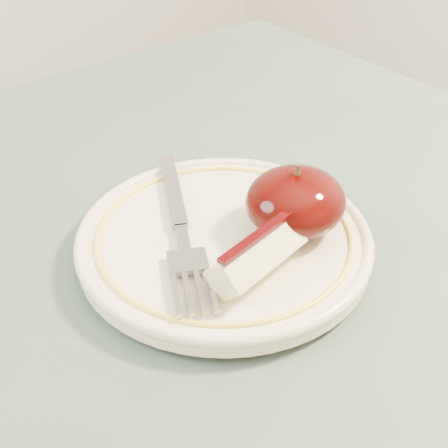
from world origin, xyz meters
TOP-DOWN VIEW (x-y plane):
  - table at (0.00, 0.00)m, footprint 0.90×0.90m
  - plate at (0.08, 0.06)m, footprint 0.22×0.22m
  - apple_half at (0.12, 0.04)m, footprint 0.08×0.07m
  - apple_wedge at (0.06, 0.01)m, footprint 0.08×0.04m
  - fork at (0.05, 0.08)m, footprint 0.11×0.18m

SIDE VIEW (x-z plane):
  - table at x=0.00m, z-range 0.29..1.04m
  - plate at x=0.08m, z-range 0.75..0.77m
  - fork at x=0.05m, z-range 0.77..0.78m
  - apple_wedge at x=0.06m, z-range 0.77..0.80m
  - apple_half at x=0.12m, z-range 0.76..0.82m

